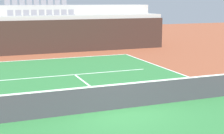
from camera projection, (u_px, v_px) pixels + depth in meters
The scene contains 11 objects.
ground_plane at pixel (120, 109), 12.62m from camera, with size 80.00×80.00×0.00m, color brown.
court_surface at pixel (120, 109), 12.62m from camera, with size 11.00×24.00×0.01m, color #2D7238.
baseline_far at pixel (54, 59), 23.55m from camera, with size 11.00×0.10×0.00m, color white.
service_line_far at pixel (75, 75), 18.48m from camera, with size 8.26×0.10×0.00m, color white.
centre_service_line at pixel (93, 88), 15.55m from camera, with size 0.10×6.40×0.00m, color white.
back_wall at pixel (46, 37), 25.70m from camera, with size 19.79×0.30×2.52m, color black.
stands_tier_lower at pixel (43, 33), 26.91m from camera, with size 19.79×2.40×2.82m, color #9E9E99.
stands_tier_upper at pixel (38, 26), 29.03m from camera, with size 19.79×2.40×3.58m, color #9E9E99.
seating_row_lower at pixel (42, 14), 26.70m from camera, with size 5.21×0.44×0.44m.
seating_row_upper at pixel (37, 4), 28.75m from camera, with size 5.21×0.44×0.44m.
tennis_net at pixel (120, 96), 12.53m from camera, with size 11.08×0.08×1.07m.
Camera 1 is at (-4.65, -11.16, 3.96)m, focal length 54.60 mm.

